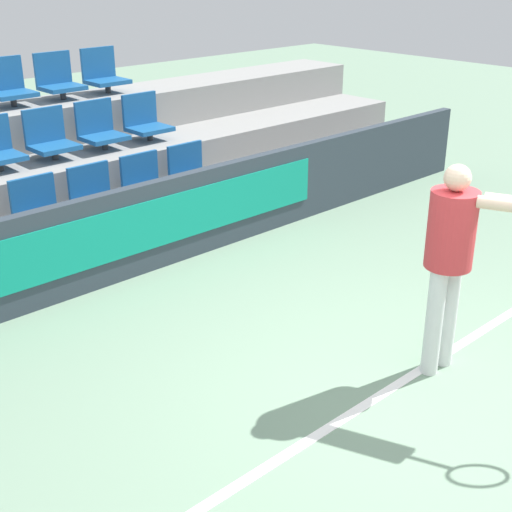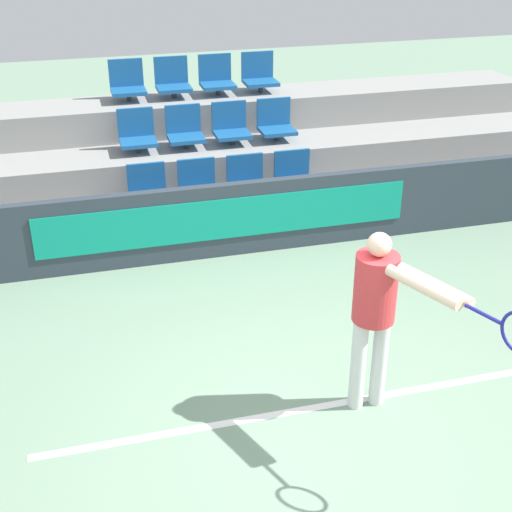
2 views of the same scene
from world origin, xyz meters
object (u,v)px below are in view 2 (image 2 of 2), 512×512
at_px(stadium_chair_5, 185,130).
at_px(stadium_chair_9, 173,81).
at_px(tennis_player, 381,305).
at_px(stadium_chair_6, 231,127).
at_px(stadium_chair_11, 259,75).
at_px(stadium_chair_7, 276,123).
at_px(stadium_chair_0, 148,191).
at_px(stadium_chair_2, 247,181).
at_px(stadium_chair_10, 217,78).
at_px(stadium_chair_1, 198,186).
at_px(stadium_chair_3, 294,176).
at_px(stadium_chair_8, 127,84).
at_px(stadium_chair_4, 137,134).

height_order(stadium_chair_5, stadium_chair_9, stadium_chair_9).
bearing_deg(stadium_chair_5, tennis_player, -80.55).
height_order(stadium_chair_6, stadium_chair_11, stadium_chair_11).
bearing_deg(stadium_chair_9, stadium_chair_7, -34.46).
bearing_deg(stadium_chair_0, stadium_chair_6, 34.46).
bearing_deg(stadium_chair_5, stadium_chair_6, 0.00).
distance_m(stadium_chair_5, stadium_chair_9, 0.97).
xyz_separation_m(stadium_chair_2, stadium_chair_10, (0.00, 1.71, 0.90)).
height_order(stadium_chair_0, tennis_player, tennis_player).
relative_size(stadium_chair_1, stadium_chair_5, 1.00).
bearing_deg(stadium_chair_5, stadium_chair_2, -53.93).
height_order(stadium_chair_5, tennis_player, tennis_player).
xyz_separation_m(stadium_chair_3, stadium_chair_9, (-1.25, 1.71, 0.90)).
xyz_separation_m(stadium_chair_8, tennis_player, (1.39, -5.45, -0.54)).
relative_size(stadium_chair_5, stadium_chair_11, 1.00).
xyz_separation_m(stadium_chair_0, stadium_chair_8, (0.00, 1.71, 0.90)).
distance_m(stadium_chair_2, tennis_player, 3.76).
distance_m(stadium_chair_3, stadium_chair_7, 0.97).
xyz_separation_m(stadium_chair_10, stadium_chair_11, (0.62, 0.00, 0.00)).
xyz_separation_m(stadium_chair_5, stadium_chair_8, (-0.62, 0.85, 0.45)).
bearing_deg(tennis_player, stadium_chair_5, 77.11).
height_order(stadium_chair_2, stadium_chair_7, stadium_chair_7).
xyz_separation_m(stadium_chair_7, stadium_chair_8, (-1.87, 0.85, 0.45)).
bearing_deg(stadium_chair_3, stadium_chair_1, 180.00).
height_order(stadium_chair_1, stadium_chair_3, same).
bearing_deg(stadium_chair_10, stadium_chair_3, -69.99).
relative_size(stadium_chair_5, tennis_player, 0.33).
xyz_separation_m(stadium_chair_3, stadium_chair_6, (-0.62, 0.85, 0.45)).
bearing_deg(stadium_chair_8, stadium_chair_10, 0.00).
bearing_deg(tennis_player, stadium_chair_8, 81.94).
xyz_separation_m(stadium_chair_6, stadium_chair_7, (0.62, 0.00, 0.00)).
bearing_deg(stadium_chair_10, stadium_chair_9, 180.00).
relative_size(stadium_chair_5, stadium_chair_10, 1.00).
bearing_deg(stadium_chair_7, stadium_chair_0, -155.41).
relative_size(stadium_chair_10, tennis_player, 0.33).
height_order(stadium_chair_1, stadium_chair_11, stadium_chair_11).
bearing_deg(stadium_chair_9, stadium_chair_10, 0.00).
distance_m(stadium_chair_3, stadium_chair_5, 1.58).
distance_m(stadium_chair_4, stadium_chair_6, 1.25).
bearing_deg(stadium_chair_4, stadium_chair_2, -34.46).
bearing_deg(stadium_chair_2, stadium_chair_7, 53.93).
relative_size(stadium_chair_2, stadium_chair_6, 1.00).
relative_size(stadium_chair_7, stadium_chair_11, 1.00).
distance_m(stadium_chair_2, stadium_chair_8, 2.30).
bearing_deg(stadium_chair_0, stadium_chair_2, 0.00).
distance_m(stadium_chair_0, stadium_chair_6, 1.58).
bearing_deg(stadium_chair_4, stadium_chair_6, 0.00).
distance_m(stadium_chair_8, stadium_chair_10, 1.25).
height_order(stadium_chair_4, stadium_chair_11, stadium_chair_11).
bearing_deg(stadium_chair_0, stadium_chair_11, 42.46).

